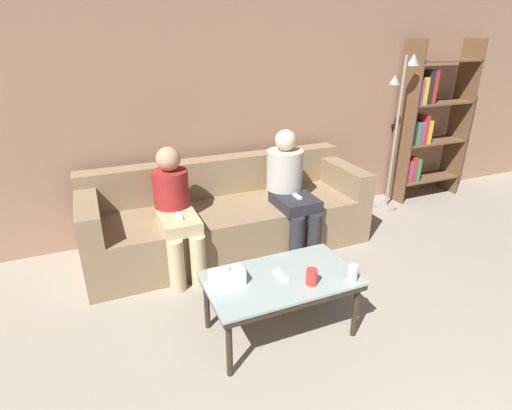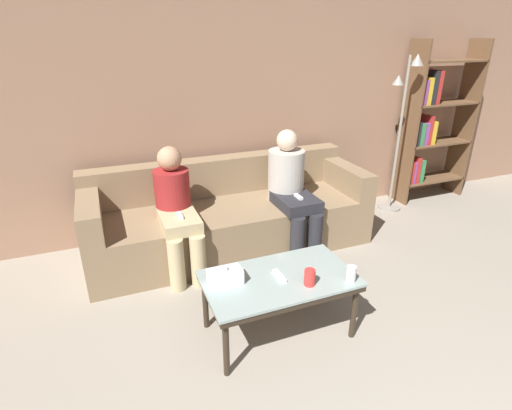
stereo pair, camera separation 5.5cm
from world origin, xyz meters
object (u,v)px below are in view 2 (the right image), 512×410
Objects in this scene: cup_near_left at (310,277)px; cup_near_right at (351,274)px; tissue_box at (225,276)px; bookshelf at (430,125)px; couch at (230,216)px; standing_lamp at (402,119)px; coffee_table at (279,283)px; game_remote at (279,276)px; seated_person_left_end at (176,208)px; seated_person_mid_left at (291,187)px.

cup_near_left and cup_near_right have the same top height.
bookshelf reaches higher than tissue_box.
standing_lamp reaches higher than couch.
standing_lamp is (2.16, 1.47, 0.67)m from coffee_table.
couch is at bearing 101.87° from cup_near_right.
game_remote is (0.35, -0.07, -0.04)m from tissue_box.
standing_lamp is at bearing 38.81° from cup_near_left.
tissue_box is (-0.35, 0.07, 0.10)m from coffee_table.
coffee_table is 1.19m from seated_person_left_end.
cup_near_right is (0.32, -1.54, 0.20)m from couch.
bookshelf reaches higher than seated_person_mid_left.
standing_lamp is at bearing 29.22° from tissue_box.
seated_person_mid_left is at bearing -21.00° from couch.
seated_person_left_end reaches higher than coffee_table.
bookshelf is at bearing 34.46° from cup_near_left.
seated_person_mid_left reaches higher than game_remote.
bookshelf is 1.75× the size of seated_person_left_end.
game_remote is at bearing -67.37° from seated_person_left_end.
bookshelf is 1.08× the size of standing_lamp.
couch is 23.91× the size of cup_near_left.
seated_person_left_end is (-2.62, -0.38, -0.49)m from standing_lamp.
bookshelf reaches higher than seated_person_left_end.
standing_lamp is (2.51, 1.41, 0.57)m from tissue_box.
standing_lamp is at bearing 13.30° from seated_person_mid_left.
cup_near_right is (0.41, -0.21, 0.10)m from coffee_table.
cup_near_right is (0.27, -0.06, 0.00)m from cup_near_left.
cup_near_left is at bearing -145.54° from bookshelf.
seated_person_mid_left reaches higher than coffee_table.
bookshelf is (3.07, 1.55, 0.43)m from tissue_box.
standing_lamp reaches higher than seated_person_left_end.
cup_near_left is 0.21m from game_remote.
cup_near_left is 0.06× the size of standing_lamp.
game_remote is at bearing -149.25° from bookshelf.
standing_lamp is at bearing 8.33° from seated_person_left_end.
couch is at bearing 70.57° from tissue_box.
tissue_box reaches higher than cup_near_left.
seated_person_mid_left is (0.49, 1.26, 0.11)m from cup_near_left.
standing_lamp reaches higher than seated_person_mid_left.
bookshelf is at bearing 14.35° from standing_lamp.
game_remote is at bearing 133.93° from cup_near_left.
couch is 1.51× the size of standing_lamp.
seated_person_left_end is 1.09m from seated_person_mid_left.
tissue_box is at bearing -133.33° from seated_person_mid_left.
bookshelf reaches higher than cup_near_right.
couch reaches higher than cup_near_right.
game_remote is 0.14× the size of seated_person_left_end.
seated_person_mid_left reaches higher than couch.
cup_near_right is 0.47m from game_remote.
cup_near_right is 0.10× the size of seated_person_left_end.
cup_near_left is at bearing -64.23° from seated_person_left_end.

